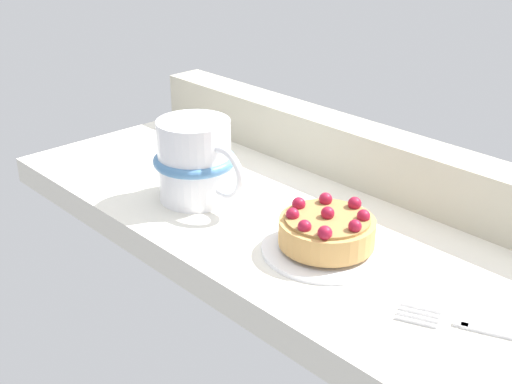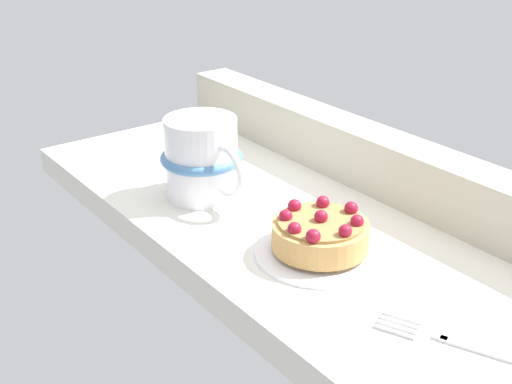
% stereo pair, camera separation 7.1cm
% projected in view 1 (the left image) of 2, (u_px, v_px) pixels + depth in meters
% --- Properties ---
extents(ground_plane, '(0.76, 0.30, 0.03)m').
position_uv_depth(ground_plane, '(305.00, 232.00, 0.74)').
color(ground_plane, silver).
extents(window_rail_back, '(0.75, 0.05, 0.07)m').
position_uv_depth(window_rail_back, '(379.00, 160.00, 0.79)').
color(window_rail_back, '#B2AD99').
rests_on(window_rail_back, ground_plane).
extents(dessert_plate, '(0.13, 0.13, 0.01)m').
position_uv_depth(dessert_plate, '(326.00, 247.00, 0.67)').
color(dessert_plate, white).
rests_on(dessert_plate, ground_plane).
extents(raspberry_tart, '(0.10, 0.10, 0.04)m').
position_uv_depth(raspberry_tart, '(327.00, 229.00, 0.66)').
color(raspberry_tart, tan).
rests_on(raspberry_tart, dessert_plate).
extents(coffee_mug, '(0.13, 0.09, 0.09)m').
position_uv_depth(coffee_mug, '(196.00, 161.00, 0.76)').
color(coffee_mug, white).
rests_on(coffee_mug, ground_plane).
extents(dessert_fork, '(0.15, 0.08, 0.01)m').
position_uv_depth(dessert_fork, '(491.00, 330.00, 0.54)').
color(dessert_fork, silver).
rests_on(dessert_fork, ground_plane).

